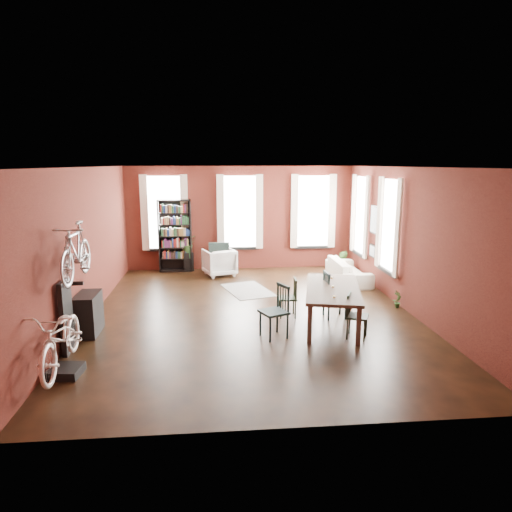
{
  "coord_description": "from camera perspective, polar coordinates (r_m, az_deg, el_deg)",
  "views": [
    {
      "loc": [
        -0.81,
        -9.63,
        3.27
      ],
      "look_at": [
        0.14,
        0.6,
        1.18
      ],
      "focal_mm": 32.0,
      "sensor_mm": 36.0,
      "label": 1
    }
  ],
  "objects": [
    {
      "name": "plant_stand",
      "position": [
        14.27,
        -8.48,
        -0.68
      ],
      "size": [
        0.35,
        0.35,
        0.58
      ],
      "primitive_type": "cube",
      "rotation": [
        0.0,
        0.0,
        0.24
      ],
      "color": "black",
      "rests_on": "ground"
    },
    {
      "name": "bike_wall_rack",
      "position": [
        8.66,
        -22.61,
        -7.05
      ],
      "size": [
        0.16,
        0.6,
        1.3
      ],
      "primitive_type": "cube",
      "color": "black",
      "rests_on": "ground"
    },
    {
      "name": "dining_table",
      "position": [
        9.56,
        9.51,
        -6.19
      ],
      "size": [
        1.54,
        2.49,
        0.79
      ],
      "primitive_type": "cube",
      "rotation": [
        0.0,
        0.0,
        -0.23
      ],
      "color": "#47372B",
      "rests_on": "ground"
    },
    {
      "name": "bicycle_floor",
      "position": [
        7.61,
        -23.38,
        -6.16
      ],
      "size": [
        0.69,
        1.02,
        1.9
      ],
      "primitive_type": "imported",
      "rotation": [
        0.0,
        0.0,
        0.03
      ],
      "color": "white",
      "rests_on": "bike_trainer"
    },
    {
      "name": "white_armchair",
      "position": [
        13.56,
        -4.61,
        -0.61
      ],
      "size": [
        1.06,
        1.02,
        0.87
      ],
      "primitive_type": "imported",
      "rotation": [
        0.0,
        0.0,
        3.46
      ],
      "color": "silver",
      "rests_on": "ground"
    },
    {
      "name": "dining_chair_d",
      "position": [
        9.98,
        9.84,
        -4.8
      ],
      "size": [
        0.49,
        0.49,
        1.0
      ],
      "primitive_type": "cube",
      "rotation": [
        0.0,
        0.0,
        1.62
      ],
      "color": "#173033",
      "rests_on": "ground"
    },
    {
      "name": "dining_chair_c",
      "position": [
        8.94,
        12.55,
        -7.34
      ],
      "size": [
        0.53,
        0.53,
        0.86
      ],
      "primitive_type": "cube",
      "rotation": [
        0.0,
        0.0,
        1.14
      ],
      "color": "black",
      "rests_on": "ground"
    },
    {
      "name": "bike_trainer",
      "position": [
        7.97,
        -22.69,
        -13.15
      ],
      "size": [
        0.52,
        0.52,
        0.14
      ],
      "primitive_type": "cube",
      "rotation": [
        0.0,
        0.0,
        -0.09
      ],
      "color": "black",
      "rests_on": "ground"
    },
    {
      "name": "bicycle_hung",
      "position": [
        8.26,
        -21.75,
        2.73
      ],
      "size": [
        0.47,
        1.0,
        1.66
      ],
      "primitive_type": "imported",
      "color": "#A5A8AD",
      "rests_on": "bike_wall_rack"
    },
    {
      "name": "cream_sofa",
      "position": [
        13.12,
        11.48,
        -1.35
      ],
      "size": [
        0.61,
        2.08,
        0.81
      ],
      "primitive_type": "imported",
      "rotation": [
        0.0,
        0.0,
        1.57
      ],
      "color": "beige",
      "rests_on": "ground"
    },
    {
      "name": "plant_on_stand",
      "position": [
        14.16,
        -8.49,
        1.3
      ],
      "size": [
        0.63,
        0.66,
        0.42
      ],
      "primitive_type": "imported",
      "rotation": [
        0.0,
        0.0,
        0.31
      ],
      "color": "#306327",
      "rests_on": "plant_stand"
    },
    {
      "name": "console_table",
      "position": [
        9.52,
        -20.22,
        -6.8
      ],
      "size": [
        0.4,
        0.8,
        0.8
      ],
      "primitive_type": "cube",
      "color": "black",
      "rests_on": "ground"
    },
    {
      "name": "bookshelf",
      "position": [
        14.15,
        -10.08,
        2.49
      ],
      "size": [
        1.0,
        0.32,
        2.2
      ],
      "primitive_type": "cube",
      "color": "black",
      "rests_on": "ground"
    },
    {
      "name": "dining_chair_a",
      "position": [
        8.73,
        2.25,
        -6.97
      ],
      "size": [
        0.61,
        0.61,
        1.02
      ],
      "primitive_type": "cube",
      "rotation": [
        0.0,
        0.0,
        -1.17
      ],
      "color": "#183335",
      "rests_on": "ground"
    },
    {
      "name": "plant_by_sofa",
      "position": [
        14.3,
        10.6,
        -1.32
      ],
      "size": [
        0.59,
        0.75,
        0.3
      ],
      "primitive_type": "imported",
      "rotation": [
        0.0,
        0.0,
        -0.39
      ],
      "color": "#2E5120",
      "rests_on": "ground"
    },
    {
      "name": "dining_chair_b",
      "position": [
        9.92,
        3.95,
        -5.24
      ],
      "size": [
        0.4,
        0.4,
        0.84
      ],
      "primitive_type": "cube",
      "rotation": [
        0.0,
        0.0,
        -1.62
      ],
      "color": "black",
      "rests_on": "ground"
    },
    {
      "name": "plant_small",
      "position": [
        11.07,
        17.23,
        -5.83
      ],
      "size": [
        0.42,
        0.45,
        0.15
      ],
      "primitive_type": "imported",
      "rotation": [
        0.0,
        0.0,
        0.65
      ],
      "color": "#2D6327",
      "rests_on": "ground"
    },
    {
      "name": "striped_rug",
      "position": [
        12.01,
        -1.06,
        -4.28
      ],
      "size": [
        1.44,
        1.84,
        0.01
      ],
      "primitive_type": "cube",
      "rotation": [
        0.0,
        0.0,
        0.29
      ],
      "color": "black",
      "rests_on": "ground"
    },
    {
      "name": "room",
      "position": [
        10.37,
        0.58,
        5.2
      ],
      "size": [
        9.0,
        9.04,
        3.22
      ],
      "color": "black",
      "rests_on": "ground"
    }
  ]
}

